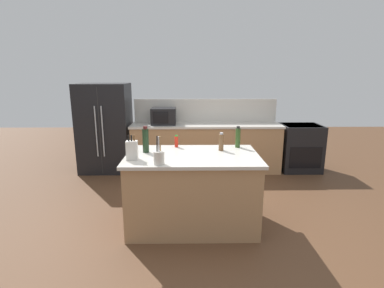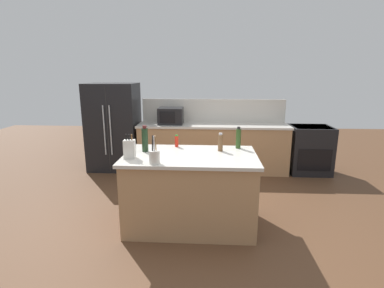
% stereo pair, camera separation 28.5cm
% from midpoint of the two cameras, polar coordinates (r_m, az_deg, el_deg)
% --- Properties ---
extents(ground_plane, '(14.00, 14.00, 0.00)m').
position_cam_midpoint_polar(ground_plane, '(4.05, -2.02, -14.96)').
color(ground_plane, brown).
extents(back_counter_run, '(2.92, 0.66, 0.94)m').
position_cam_midpoint_polar(back_counter_run, '(5.94, 1.30, -0.66)').
color(back_counter_run, '#A87C54').
rests_on(back_counter_run, ground_plane).
extents(wall_backsplash, '(2.88, 0.03, 0.46)m').
position_cam_midpoint_polar(wall_backsplash, '(6.12, 1.23, 6.42)').
color(wall_backsplash, beige).
rests_on(wall_backsplash, back_counter_run).
extents(kitchen_island, '(1.64, 0.99, 0.94)m').
position_cam_midpoint_polar(kitchen_island, '(3.85, -2.08, -8.78)').
color(kitchen_island, '#A87C54').
rests_on(kitchen_island, ground_plane).
extents(refrigerator, '(0.97, 0.75, 1.72)m').
position_cam_midpoint_polar(refrigerator, '(6.17, -17.52, 2.93)').
color(refrigerator, black).
rests_on(refrigerator, ground_plane).
extents(range_oven, '(0.76, 0.65, 0.92)m').
position_cam_midpoint_polar(range_oven, '(6.29, 18.68, -0.61)').
color(range_oven, black).
rests_on(range_oven, ground_plane).
extents(microwave, '(0.47, 0.39, 0.32)m').
position_cam_midpoint_polar(microwave, '(5.85, -6.83, 5.28)').
color(microwave, black).
rests_on(microwave, back_counter_run).
extents(knife_block, '(0.13, 0.11, 0.29)m').
position_cam_midpoint_polar(knife_block, '(3.56, -13.63, -1.15)').
color(knife_block, beige).
rests_on(knife_block, kitchen_island).
extents(utensil_crock, '(0.12, 0.12, 0.32)m').
position_cam_midpoint_polar(utensil_crock, '(3.32, -8.75, -2.53)').
color(utensil_crock, beige).
rests_on(utensil_crock, kitchen_island).
extents(hot_sauce_bottle, '(0.05, 0.05, 0.17)m').
position_cam_midpoint_polar(hot_sauce_bottle, '(4.06, -5.01, 0.47)').
color(hot_sauce_bottle, red).
rests_on(hot_sauce_bottle, kitchen_island).
extents(olive_oil_bottle, '(0.07, 0.07, 0.29)m').
position_cam_midpoint_polar(olive_oil_bottle, '(4.04, 6.75, 1.23)').
color(olive_oil_bottle, '#2D4C1E').
rests_on(olive_oil_bottle, kitchen_island).
extents(pepper_grinder, '(0.06, 0.06, 0.24)m').
position_cam_midpoint_polar(pepper_grinder, '(3.87, 3.49, 0.36)').
color(pepper_grinder, brown).
rests_on(pepper_grinder, kitchen_island).
extents(wine_bottle, '(0.08, 0.08, 0.34)m').
position_cam_midpoint_polar(wine_bottle, '(3.83, -10.94, 0.71)').
color(wine_bottle, black).
rests_on(wine_bottle, kitchen_island).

